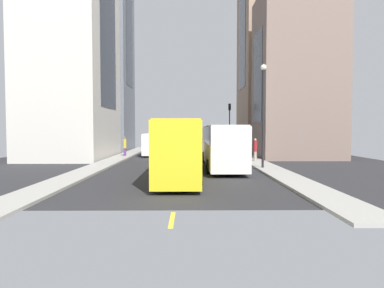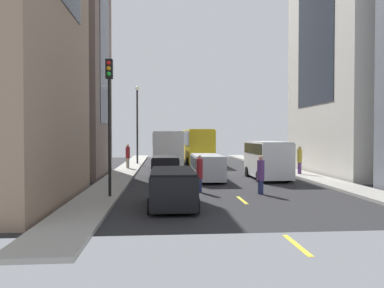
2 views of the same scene
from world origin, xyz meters
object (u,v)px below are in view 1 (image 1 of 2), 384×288
(pedestrian_walking_far, at_px, (175,144))
(streetcar_yellow, at_px, (180,144))
(city_bus_white, at_px, (221,142))
(traffic_light_near_corner, at_px, (230,118))
(car_black_0, at_px, (215,148))
(car_black_1, at_px, (208,144))
(pedestrian_crossing_mid, at_px, (125,146))
(car_silver_2, at_px, (190,147))
(delivery_van_white, at_px, (154,143))
(pedestrian_crossing_near, at_px, (198,145))
(pedestrian_waiting_curb, at_px, (255,149))

(pedestrian_walking_far, bearing_deg, streetcar_yellow, 27.68)
(city_bus_white, relative_size, traffic_light_near_corner, 1.94)
(car_black_0, xyz_separation_m, pedestrian_walking_far, (4.82, -6.66, 0.11))
(car_black_1, bearing_deg, pedestrian_crossing_mid, 49.13)
(city_bus_white, distance_m, car_black_0, 11.20)
(city_bus_white, bearing_deg, car_black_0, -91.54)
(traffic_light_near_corner, bearing_deg, car_silver_2, 51.30)
(delivery_van_white, relative_size, car_black_0, 1.27)
(streetcar_yellow, relative_size, car_black_1, 3.30)
(car_silver_2, xyz_separation_m, traffic_light_near_corner, (-5.37, -6.71, 3.54))
(city_bus_white, xyz_separation_m, car_black_0, (-0.30, -11.15, -1.07))
(pedestrian_crossing_near, distance_m, traffic_light_near_corner, 5.93)
(pedestrian_waiting_curb, xyz_separation_m, pedestrian_crossing_mid, (13.12, -5.83, -0.02))
(delivery_van_white, xyz_separation_m, car_black_1, (-6.72, -9.43, -0.59))
(car_black_1, relative_size, car_silver_2, 0.89)
(city_bus_white, height_order, car_silver_2, city_bus_white)
(car_black_0, bearing_deg, car_black_1, -88.50)
(car_silver_2, bearing_deg, pedestrian_crossing_near, -101.28)
(streetcar_yellow, xyz_separation_m, car_black_1, (-3.28, -25.48, -1.20))
(delivery_van_white, distance_m, pedestrian_waiting_curb, 12.69)
(car_black_0, xyz_separation_m, car_silver_2, (2.74, -0.93, 0.07))
(pedestrian_walking_far, relative_size, pedestrian_waiting_curb, 0.96)
(pedestrian_waiting_curb, distance_m, traffic_light_near_corner, 15.28)
(pedestrian_crossing_near, bearing_deg, pedestrian_waiting_curb, 99.31)
(city_bus_white, distance_m, pedestrian_waiting_curb, 5.28)
(delivery_van_white, distance_m, traffic_light_near_corner, 12.46)
(car_silver_2, relative_size, pedestrian_crossing_mid, 2.30)
(car_black_0, relative_size, pedestrian_crossing_near, 2.12)
(car_black_0, xyz_separation_m, pedestrian_crossing_mid, (9.93, 1.44, 0.29))
(car_black_0, distance_m, pedestrian_crossing_near, 6.05)
(pedestrian_waiting_curb, bearing_deg, pedestrian_crossing_mid, 28.98)
(car_silver_2, xyz_separation_m, pedestrian_crossing_near, (-0.97, -4.85, 0.03))
(car_silver_2, distance_m, pedestrian_crossing_mid, 7.57)
(car_black_0, height_order, pedestrian_walking_far, pedestrian_walking_far)
(car_black_1, distance_m, car_silver_2, 9.15)
(delivery_van_white, distance_m, pedestrian_crossing_near, 7.56)
(car_black_0, xyz_separation_m, pedestrian_crossing_near, (1.78, -5.78, 0.10))
(car_silver_2, bearing_deg, city_bus_white, 101.44)
(car_black_1, distance_m, pedestrian_walking_far, 5.51)
(car_silver_2, bearing_deg, delivery_van_white, 8.32)
(car_black_0, distance_m, traffic_light_near_corner, 8.85)
(city_bus_white, bearing_deg, delivery_van_white, -59.76)
(pedestrian_crossing_near, bearing_deg, car_silver_2, 67.17)
(pedestrian_walking_far, bearing_deg, car_black_0, 60.30)
(pedestrian_crossing_near, distance_m, pedestrian_walking_far, 3.17)
(streetcar_yellow, xyz_separation_m, traffic_light_near_corner, (-6.16, -23.38, 2.43))
(pedestrian_waiting_curb, bearing_deg, streetcar_yellow, 104.50)
(pedestrian_crossing_near, distance_m, pedestrian_crossing_mid, 10.89)
(city_bus_white, distance_m, traffic_light_near_corner, 19.18)
(delivery_van_white, xyz_separation_m, car_silver_2, (-4.23, -0.62, -0.50))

